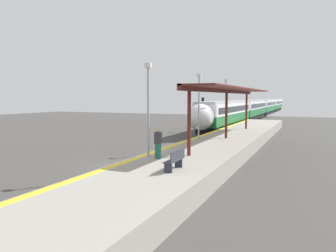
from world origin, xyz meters
name	(u,v)px	position (x,y,z in m)	size (l,w,h in m)	color
ground_plane	(125,167)	(0.00, 0.00, 0.00)	(120.00, 120.00, 0.00)	#423F3D
rail_left	(115,165)	(-0.72, 0.00, 0.07)	(0.08, 90.00, 0.15)	slate
rail_right	(135,167)	(0.72, 0.00, 0.07)	(0.08, 90.00, 0.15)	slate
train	(259,107)	(0.00, 54.17, 2.17)	(2.76, 81.87, 3.78)	black
platform_right	(188,164)	(4.13, 0.00, 0.52)	(4.76, 64.00, 1.04)	gray
platform_bench	(175,160)	(4.93, -3.79, 1.51)	(0.44, 1.58, 0.89)	#2D333D
person_waiting	(158,143)	(3.03, -1.60, 1.86)	(0.36, 0.22, 1.61)	#1E604C
railway_signal	(203,110)	(-2.32, 22.70, 2.61)	(0.28, 0.28, 4.25)	#59595E
lamppost_near	(148,103)	(2.29, -1.28, 3.95)	(0.36, 0.20, 5.06)	#9E9EA3
lamppost_mid	(199,101)	(2.29, 7.31, 3.95)	(0.36, 0.20, 5.06)	#9E9EA3
lamppost_far	(226,100)	(2.29, 15.91, 3.95)	(0.36, 0.20, 5.06)	#9E9EA3
station_canopy	(234,91)	(4.79, 8.43, 4.72)	(2.02, 20.04, 3.93)	#511E19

